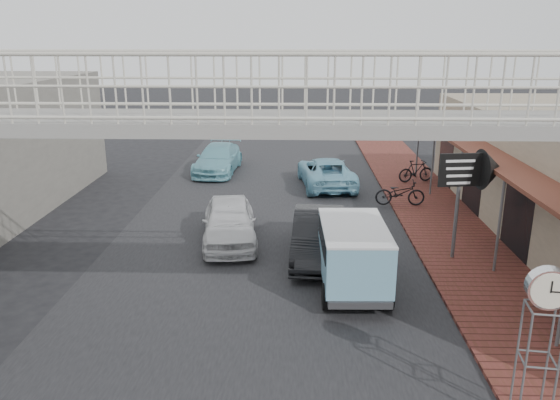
# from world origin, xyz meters

# --- Properties ---
(ground) EXTENTS (120.00, 120.00, 0.00)m
(ground) POSITION_xyz_m (0.00, 0.00, 0.00)
(ground) COLOR black
(ground) RESTS_ON ground
(road_strip) EXTENTS (10.00, 60.00, 0.01)m
(road_strip) POSITION_xyz_m (0.00, 0.00, 0.01)
(road_strip) COLOR black
(road_strip) RESTS_ON ground
(sidewalk) EXTENTS (3.00, 40.00, 0.10)m
(sidewalk) POSITION_xyz_m (6.50, 3.00, 0.05)
(sidewalk) COLOR brown
(sidewalk) RESTS_ON ground
(footbridge) EXTENTS (16.40, 2.40, 6.34)m
(footbridge) POSITION_xyz_m (0.00, -4.00, 3.18)
(footbridge) COLOR gray
(footbridge) RESTS_ON ground
(white_hatchback) EXTENTS (2.26, 4.47, 1.46)m
(white_hatchback) POSITION_xyz_m (-1.06, 3.30, 0.73)
(white_hatchback) COLOR silver
(white_hatchback) RESTS_ON ground
(dark_sedan) EXTENTS (1.79, 4.48, 1.45)m
(dark_sedan) POSITION_xyz_m (1.85, 2.09, 0.73)
(dark_sedan) COLOR black
(dark_sedan) RESTS_ON ground
(angkot_curb) EXTENTS (2.76, 5.02, 1.33)m
(angkot_curb) POSITION_xyz_m (2.50, 10.54, 0.67)
(angkot_curb) COLOR #79B9D1
(angkot_curb) RESTS_ON ground
(angkot_far) EXTENTS (2.21, 4.84, 1.37)m
(angkot_far) POSITION_xyz_m (-2.82, 13.09, 0.69)
(angkot_far) COLOR #72B7C6
(angkot_far) RESTS_ON ground
(angkot_van) EXTENTS (1.84, 3.85, 1.86)m
(angkot_van) POSITION_xyz_m (2.68, -0.03, 1.18)
(angkot_van) COLOR black
(angkot_van) RESTS_ON ground
(motorcycle_near) EXTENTS (1.96, 0.70, 1.03)m
(motorcycle_near) POSITION_xyz_m (5.30, 7.36, 0.61)
(motorcycle_near) COLOR black
(motorcycle_near) RESTS_ON sidewalk
(motorcycle_far) EXTENTS (1.78, 0.92, 1.03)m
(motorcycle_far) POSITION_xyz_m (6.70, 11.09, 0.61)
(motorcycle_far) COLOR black
(motorcycle_far) RESTS_ON sidewalk
(street_clock) EXTENTS (0.73, 0.62, 2.90)m
(street_clock) POSITION_xyz_m (5.32, -5.43, 2.51)
(street_clock) COLOR #59595B
(street_clock) RESTS_ON sidewalk
(arrow_sign) EXTENTS (2.00, 1.29, 3.37)m
(arrow_sign) POSITION_xyz_m (6.80, 2.08, 2.82)
(arrow_sign) COLOR #59595B
(arrow_sign) RESTS_ON sidewalk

